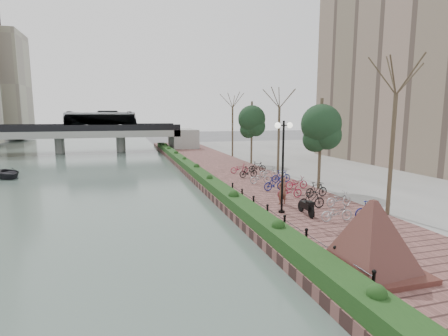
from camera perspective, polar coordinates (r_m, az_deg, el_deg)
name	(u,v)px	position (r m, az deg, el deg)	size (l,w,h in m)	color
ground	(264,253)	(15.43, 6.62, -13.58)	(220.00, 220.00, 0.00)	#59595B
river_water	(26,174)	(39.72, -29.60, -0.91)	(30.00, 130.00, 0.02)	#4C5F59
promenade	(232,175)	(32.59, 1.27, -1.20)	(8.00, 75.00, 0.50)	brown
inland_pavement	(376,168)	(40.32, 23.53, -0.02)	(24.00, 75.00, 0.50)	gray
hedge	(191,167)	(34.09, -5.45, 0.13)	(1.10, 56.00, 0.60)	#173513
chain_fence	(275,218)	(17.41, 8.40, -8.05)	(0.10, 14.10, 0.70)	black
granite_monument	(372,236)	(13.07, 22.95, -10.13)	(4.79, 4.79, 2.50)	#40211B
lamppost	(283,147)	(19.02, 9.64, 3.36)	(1.02, 0.32, 5.03)	black
motorcycle	(306,206)	(19.38, 13.25, -6.06)	(0.48, 1.54, 0.96)	black
pedestrian	(282,191)	(21.31, 9.47, -3.65)	(0.60, 0.40, 1.65)	brown
bicycle_parking	(285,183)	(25.54, 9.96, -2.43)	(2.40, 17.32, 1.00)	#A4A5A9
street_trees	(296,141)	(29.27, 11.66, 4.28)	(3.20, 37.12, 6.80)	#392F21
bridge	(68,131)	(58.76, -24.14, 5.50)	(36.00, 10.77, 6.50)	gray
boat	(6,173)	(38.45, -32.05, -0.69)	(3.06, 4.28, 0.89)	black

